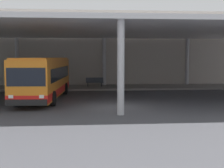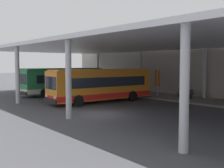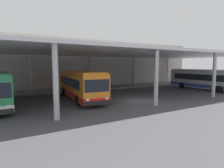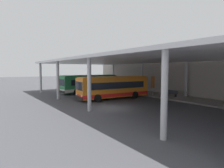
% 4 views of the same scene
% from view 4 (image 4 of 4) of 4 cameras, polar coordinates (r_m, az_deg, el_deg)
% --- Properties ---
extents(ground_plane, '(200.00, 200.00, 0.00)m').
position_cam_4_polar(ground_plane, '(20.28, -0.54, -7.36)').
color(ground_plane, '#47474C').
extents(platform_kerb, '(42.00, 4.50, 0.18)m').
position_cam_4_polar(platform_kerb, '(28.49, 19.42, -4.01)').
color(platform_kerb, gray).
rests_on(platform_kerb, ground).
extents(station_building_facade, '(48.00, 1.60, 8.36)m').
position_cam_4_polar(station_building_facade, '(30.91, 23.14, 4.13)').
color(station_building_facade, '#ADA399').
rests_on(station_building_facade, ground).
extents(canopy_shelter, '(40.00, 17.00, 5.55)m').
position_cam_4_polar(canopy_shelter, '(23.43, 10.72, 7.15)').
color(canopy_shelter, silver).
rests_on(canopy_shelter, ground).
extents(bus_nearest_bay, '(3.04, 10.63, 3.17)m').
position_cam_4_polar(bus_nearest_bay, '(33.71, -6.85, 0.16)').
color(bus_nearest_bay, '#28844C').
rests_on(bus_nearest_bay, ground).
extents(bus_second_bay, '(3.15, 10.66, 3.17)m').
position_cam_4_polar(bus_second_bay, '(26.53, 0.54, -0.96)').
color(bus_second_bay, orange).
rests_on(bus_second_bay, ground).
extents(bench_waiting, '(1.80, 0.45, 0.92)m').
position_cam_4_polar(bench_waiting, '(29.12, 17.78, -2.66)').
color(bench_waiting, '#383D47').
rests_on(bench_waiting, platform_kerb).
extents(banner_sign, '(0.70, 0.12, 3.20)m').
position_cam_4_polar(banner_sign, '(30.23, 12.33, 0.21)').
color(banner_sign, '#B2B2B7').
rests_on(banner_sign, platform_kerb).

